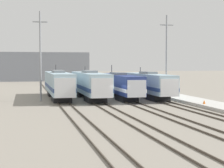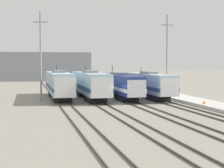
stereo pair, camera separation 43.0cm
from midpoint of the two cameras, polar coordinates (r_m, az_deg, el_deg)
The scene contains 14 objects.
ground_plane at distance 48.48m, azimuth 1.14°, elevation -3.13°, with size 400.00×400.00×0.00m, color gray.
rail_pair_far_left at distance 47.32m, azimuth -6.86°, elevation -3.22°, with size 1.51×120.00×0.15m.
rail_pair_center_left at distance 47.99m, azimuth -1.48°, elevation -3.11°, with size 1.51×120.00×0.15m.
rail_pair_center_right at distance 49.06m, azimuth 3.70°, elevation -2.98°, with size 1.51×120.00×0.15m.
rail_pair_far_right at distance 50.52m, azimuth 8.62°, elevation -2.83°, with size 1.51×120.00×0.15m.
locomotive_far_left at distance 56.55m, azimuth -7.86°, elevation -0.02°, with size 2.99×19.42×5.11m.
locomotive_center_left at distance 55.65m, azimuth -3.09°, elevation -0.05°, with size 3.07×18.83×4.85m.
locomotive_center_right at distance 56.93m, azimuth 1.33°, elevation -0.14°, with size 2.75×19.67×5.04m.
locomotive_far_right at distance 57.23m, azimuth 5.96°, elevation -0.08°, with size 2.83×17.76×4.69m.
catenary_tower_left at distance 53.67m, azimuth -10.59°, elevation 4.47°, with size 2.03×0.26×12.62m.
catenary_tower_right at distance 57.56m, azimuth 8.59°, elevation 4.40°, with size 2.03×0.26×12.62m.
platform at distance 52.18m, azimuth 12.93°, elevation -2.57°, with size 4.00×120.00×0.35m.
traffic_cone at distance 47.24m, azimuth 14.11°, elevation -2.67°, with size 0.32×0.32×0.49m.
depot_building at distance 119.23m, azimuth -11.38°, elevation 2.62°, with size 32.44×14.70×8.63m.
Camera 2 is at (-11.35, -46.83, 5.32)m, focal length 60.00 mm.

